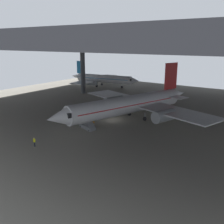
# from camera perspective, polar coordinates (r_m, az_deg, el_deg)

# --- Properties ---
(ground_plane) EXTENTS (110.00, 110.00, 0.00)m
(ground_plane) POSITION_cam_1_polar(r_m,az_deg,el_deg) (56.32, 0.58, -1.93)
(ground_plane) COLOR gray
(hangar_structure) EXTENTS (121.00, 99.00, 17.51)m
(hangar_structure) POSITION_cam_1_polar(r_m,az_deg,el_deg) (65.64, 7.57, 15.37)
(hangar_structure) COLOR #4C4F54
(hangar_structure) RESTS_ON ground_plane
(airplane_main) EXTENTS (37.33, 37.70, 12.00)m
(airplane_main) POSITION_cam_1_polar(r_m,az_deg,el_deg) (56.03, 4.02, 1.71)
(airplane_main) COLOR white
(airplane_main) RESTS_ON ground_plane
(boarding_stairs) EXTENTS (4.53, 2.66, 4.77)m
(boarding_stairs) POSITION_cam_1_polar(r_m,az_deg,el_deg) (51.17, -5.56, -2.93)
(boarding_stairs) COLOR slate
(boarding_stairs) RESTS_ON ground_plane
(crew_worker_near_nose) EXTENTS (0.55, 0.26, 1.61)m
(crew_worker_near_nose) POSITION_cam_1_polar(r_m,az_deg,el_deg) (44.18, -17.09, -6.34)
(crew_worker_near_nose) COLOR #232838
(crew_worker_near_nose) RESTS_ON ground_plane
(crew_worker_by_stairs) EXTENTS (0.28, 0.54, 1.66)m
(crew_worker_by_stairs) POSITION_cam_1_polar(r_m,az_deg,el_deg) (52.05, -4.22, -2.35)
(crew_worker_by_stairs) COLOR #232838
(crew_worker_by_stairs) RESTS_ON ground_plane
(airplane_distant) EXTENTS (29.68, 28.93, 9.60)m
(airplane_distant) POSITION_cam_1_polar(r_m,az_deg,el_deg) (99.83, -2.08, 7.51)
(airplane_distant) COLOR white
(airplane_distant) RESTS_ON ground_plane
(baggage_tug) EXTENTS (1.75, 2.43, 0.90)m
(baggage_tug) POSITION_cam_1_polar(r_m,az_deg,el_deg) (67.20, 5.41, 1.34)
(baggage_tug) COLOR yellow
(baggage_tug) RESTS_ON ground_plane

